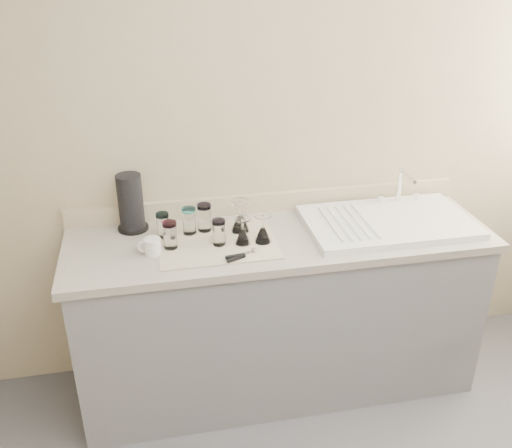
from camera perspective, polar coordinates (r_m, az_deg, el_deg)
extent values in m
cube|color=tan|center=(2.89, 1.19, 7.75)|extent=(3.50, 0.04, 2.50)
cube|color=slate|center=(3.00, 2.31, -9.12)|extent=(2.00, 0.60, 0.86)
cube|color=gray|center=(2.76, 2.48, -1.52)|extent=(2.06, 0.62, 0.04)
cube|color=white|center=(2.92, 13.04, 0.18)|extent=(0.82, 0.50, 0.03)
cylinder|color=silver|center=(3.10, 14.16, 3.81)|extent=(0.02, 0.02, 0.18)
cylinder|color=silver|center=(3.00, 14.95, 4.63)|extent=(0.02, 0.16, 0.02)
cylinder|color=silver|center=(3.08, 12.33, 2.49)|extent=(0.03, 0.03, 0.04)
cylinder|color=silver|center=(3.16, 15.66, 2.75)|extent=(0.03, 0.03, 0.04)
cube|color=beige|center=(2.69, -3.92, -1.87)|extent=(0.55, 0.42, 0.01)
cylinder|color=white|center=(2.74, -9.28, -0.25)|extent=(0.06, 0.06, 0.11)
cylinder|color=teal|center=(2.71, -9.37, 0.91)|extent=(0.06, 0.06, 0.02)
cylinder|color=white|center=(2.75, -6.68, 0.17)|extent=(0.06, 0.06, 0.12)
cylinder|color=#38ACBA|center=(2.72, -6.76, 1.41)|extent=(0.07, 0.07, 0.02)
cylinder|color=white|center=(2.77, -5.18, 0.49)|extent=(0.07, 0.07, 0.12)
cylinder|color=#5937A8|center=(2.74, -5.24, 1.77)|extent=(0.07, 0.07, 0.02)
cylinder|color=white|center=(2.63, -8.57, -1.26)|extent=(0.06, 0.06, 0.11)
cylinder|color=#C41550|center=(2.60, -8.67, 0.01)|extent=(0.07, 0.07, 0.02)
cylinder|color=white|center=(2.64, -3.72, -0.98)|extent=(0.06, 0.06, 0.11)
cylinder|color=#9780C9|center=(2.61, -3.76, 0.23)|extent=(0.06, 0.06, 0.02)
cone|color=white|center=(2.76, -1.59, 0.11)|extent=(0.09, 0.09, 0.08)
cylinder|color=white|center=(2.73, -1.61, 1.51)|extent=(0.01, 0.01, 0.07)
cylinder|color=white|center=(2.72, -1.62, 2.23)|extent=(0.09, 0.09, 0.01)
cone|color=white|center=(2.65, -1.34, -1.28)|extent=(0.07, 0.07, 0.07)
cylinder|color=white|center=(2.62, -1.35, -0.10)|extent=(0.01, 0.01, 0.05)
cylinder|color=white|center=(2.61, -1.36, 0.51)|extent=(0.07, 0.07, 0.01)
cone|color=white|center=(2.66, 0.68, -1.07)|extent=(0.08, 0.08, 0.07)
cylinder|color=white|center=(2.63, 0.69, 0.21)|extent=(0.01, 0.01, 0.06)
cylinder|color=white|center=(2.62, 0.70, 0.86)|extent=(0.08, 0.08, 0.01)
cube|color=silver|center=(2.56, -0.63, -2.99)|extent=(0.06, 0.04, 0.02)
cylinder|color=black|center=(2.53, -1.80, -3.40)|extent=(0.11, 0.06, 0.02)
cylinder|color=black|center=(2.55, -1.88, -3.18)|extent=(0.11, 0.03, 0.02)
cylinder|color=white|center=(2.62, -10.29, -2.24)|extent=(0.09, 0.09, 0.08)
torus|color=white|center=(2.62, -11.15, -2.25)|extent=(0.06, 0.02, 0.06)
cylinder|color=black|center=(2.88, -12.16, -0.37)|extent=(0.15, 0.15, 0.01)
cylinder|color=black|center=(2.82, -12.44, 2.21)|extent=(0.12, 0.12, 0.27)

